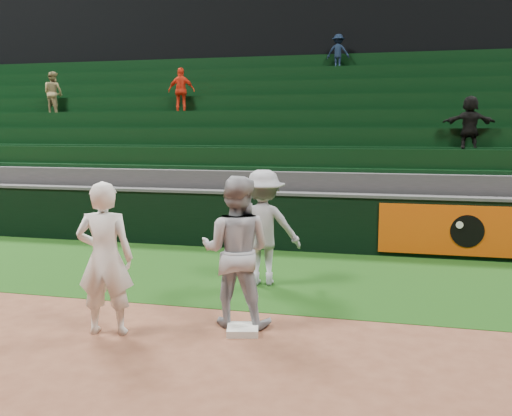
# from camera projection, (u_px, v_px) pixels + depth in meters

# --- Properties ---
(ground) EXTENTS (70.00, 70.00, 0.00)m
(ground) POSITION_uv_depth(u_px,v_px,m) (229.00, 334.00, 7.25)
(ground) COLOR brown
(ground) RESTS_ON ground
(foul_grass) EXTENTS (36.00, 4.20, 0.01)m
(foul_grass) POSITION_uv_depth(u_px,v_px,m) (277.00, 275.00, 10.14)
(foul_grass) COLOR #13370D
(foul_grass) RESTS_ON ground
(upper_deck) EXTENTS (40.00, 12.00, 12.00)m
(upper_deck) POSITION_uv_depth(u_px,v_px,m) (350.00, 44.00, 23.21)
(upper_deck) COLOR black
(upper_deck) RESTS_ON ground
(first_base) EXTENTS (0.48, 0.48, 0.09)m
(first_base) POSITION_uv_depth(u_px,v_px,m) (243.00, 330.00, 7.27)
(first_base) COLOR silver
(first_base) RESTS_ON ground
(first_baseman) EXTENTS (0.80, 0.61, 1.95)m
(first_baseman) POSITION_uv_depth(u_px,v_px,m) (105.00, 258.00, 7.15)
(first_baseman) COLOR white
(first_baseman) RESTS_ON ground
(baserunner) EXTENTS (0.97, 0.76, 1.99)m
(baserunner) POSITION_uv_depth(u_px,v_px,m) (236.00, 251.00, 7.48)
(baserunner) COLOR #A1A4AC
(baserunner) RESTS_ON ground
(base_coach) EXTENTS (1.33, 0.88, 1.91)m
(base_coach) POSITION_uv_depth(u_px,v_px,m) (263.00, 228.00, 9.44)
(base_coach) COLOR #979BA4
(base_coach) RESTS_ON foul_grass
(field_wall) EXTENTS (36.00, 0.45, 1.25)m
(field_wall) POSITION_uv_depth(u_px,v_px,m) (299.00, 221.00, 12.16)
(field_wall) COLOR black
(field_wall) RESTS_ON ground
(stadium_seating) EXTENTS (36.00, 5.95, 5.40)m
(stadium_seating) POSITION_uv_depth(u_px,v_px,m) (321.00, 161.00, 15.65)
(stadium_seating) COLOR #333335
(stadium_seating) RESTS_ON ground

